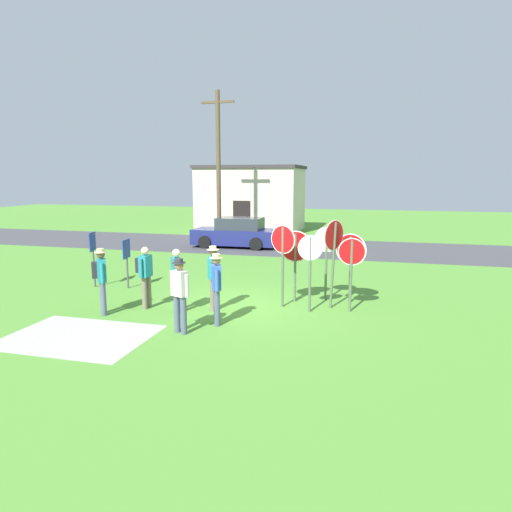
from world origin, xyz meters
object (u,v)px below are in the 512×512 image
at_px(stop_sign_leaning_left, 295,253).
at_px(person_in_dark_shirt, 217,285).
at_px(utility_pole, 218,165).
at_px(stop_sign_center_cluster, 310,260).
at_px(person_on_left, 180,291).
at_px(person_in_blue, 101,277).
at_px(stop_sign_far_back, 334,248).
at_px(stop_sign_tallest, 326,251).
at_px(info_panel_leftmost, 93,250).
at_px(stop_sign_leaning_right, 351,256).
at_px(person_holding_notes, 177,277).
at_px(parked_car_on_street, 237,234).
at_px(info_panel_middle, 127,255).
at_px(person_near_signs, 145,273).
at_px(person_in_teal, 213,274).
at_px(stop_sign_low_front, 283,251).
at_px(stop_sign_rear_left, 351,262).

relative_size(stop_sign_leaning_left, person_in_dark_shirt, 1.18).
distance_m(utility_pole, person_in_dark_shirt, 14.36).
bearing_deg(stop_sign_center_cluster, person_on_left, -136.51).
distance_m(utility_pole, person_in_blue, 13.67).
distance_m(stop_sign_far_back, stop_sign_leaning_left, 1.21).
xyz_separation_m(stop_sign_tallest, info_panel_leftmost, (-7.44, -0.31, -0.22)).
relative_size(stop_sign_leaning_right, person_holding_notes, 1.18).
bearing_deg(person_in_blue, parked_car_on_street, 90.42).
bearing_deg(parked_car_on_street, info_panel_middle, -94.75).
height_order(stop_sign_far_back, person_near_signs, stop_sign_far_back).
bearing_deg(person_in_teal, stop_sign_leaning_left, 35.32).
bearing_deg(info_panel_middle, parked_car_on_street, 85.25).
distance_m(utility_pole, parked_car_on_street, 3.91).
distance_m(person_in_dark_shirt, info_panel_leftmost, 5.78).
relative_size(person_in_dark_shirt, info_panel_leftmost, 0.97).
bearing_deg(stop_sign_low_front, stop_sign_rear_left, 0.31).
relative_size(stop_sign_rear_left, person_in_teal, 1.14).
xyz_separation_m(stop_sign_far_back, stop_sign_tallest, (-0.27, 0.81, -0.22)).
distance_m(stop_sign_leaning_left, person_in_dark_shirt, 2.95).
distance_m(stop_sign_leaning_right, stop_sign_rear_left, 0.86).
height_order(stop_sign_rear_left, info_panel_leftmost, stop_sign_rear_left).
height_order(person_in_blue, info_panel_leftmost, info_panel_leftmost).
relative_size(person_holding_notes, info_panel_middle, 1.07).
distance_m(person_on_left, info_panel_middle, 4.92).
relative_size(parked_car_on_street, person_in_teal, 2.48).
bearing_deg(stop_sign_leaning_right, utility_pole, 125.87).
relative_size(stop_sign_low_front, person_in_teal, 1.31).
relative_size(stop_sign_center_cluster, stop_sign_leaning_left, 1.00).
height_order(stop_sign_rear_left, stop_sign_low_front, stop_sign_low_front).
relative_size(person_near_signs, person_in_teal, 0.97).
distance_m(stop_sign_center_cluster, info_panel_middle, 6.12).
bearing_deg(stop_sign_far_back, stop_sign_center_cluster, -141.26).
bearing_deg(info_panel_middle, stop_sign_low_front, -8.98).
distance_m(utility_pole, stop_sign_tallest, 12.68).
xyz_separation_m(stop_sign_tallest, person_in_teal, (-2.80, -1.79, -0.47)).
xyz_separation_m(stop_sign_low_front, person_on_left, (-1.82, -2.71, -0.57)).
distance_m(stop_sign_far_back, info_panel_middle, 6.64).
relative_size(stop_sign_far_back, stop_sign_tallest, 1.13).
bearing_deg(stop_sign_leaning_left, stop_sign_center_cluster, -57.80).
distance_m(stop_sign_leaning_left, person_holding_notes, 3.38).
distance_m(stop_sign_leaning_right, stop_sign_tallest, 0.72).
height_order(person_near_signs, person_in_blue, person_in_blue).
xyz_separation_m(parked_car_on_street, person_in_blue, (0.09, -12.07, 0.32)).
xyz_separation_m(info_panel_leftmost, info_panel_middle, (1.13, 0.12, -0.15)).
xyz_separation_m(stop_sign_leaning_right, person_on_left, (-3.59, -3.57, -0.37)).
bearing_deg(person_on_left, person_near_signs, 136.72).
bearing_deg(stop_sign_leaning_left, person_in_blue, -151.41).
bearing_deg(person_on_left, parked_car_on_street, 101.58).
bearing_deg(info_panel_leftmost, stop_sign_center_cluster, -7.56).
xyz_separation_m(parked_car_on_street, stop_sign_leaning_right, (6.23, -9.31, 0.67)).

